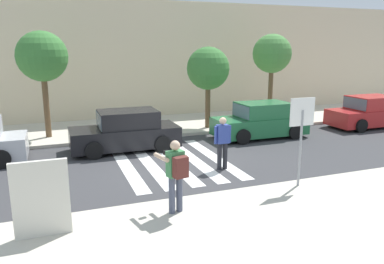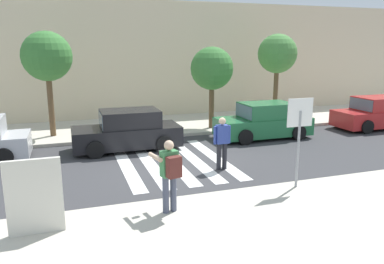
# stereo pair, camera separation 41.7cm
# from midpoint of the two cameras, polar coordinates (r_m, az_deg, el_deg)

# --- Properties ---
(ground_plane) EXTENTS (120.00, 120.00, 0.00)m
(ground_plane) POSITION_cam_midpoint_polar(r_m,az_deg,el_deg) (12.97, -1.88, -4.75)
(ground_plane) COLOR #38383A
(sidewalk_near) EXTENTS (60.00, 6.00, 0.14)m
(sidewalk_near) POSITION_cam_midpoint_polar(r_m,az_deg,el_deg) (7.70, 12.28, -17.49)
(sidewalk_near) COLOR beige
(sidewalk_near) RESTS_ON ground
(sidewalk_far) EXTENTS (60.00, 4.80, 0.14)m
(sidewalk_far) POSITION_cam_midpoint_polar(r_m,az_deg,el_deg) (18.59, -7.25, 0.80)
(sidewalk_far) COLOR beige
(sidewalk_far) RESTS_ON ground
(building_facade_far) EXTENTS (56.00, 4.00, 6.36)m
(building_facade_far) POSITION_cam_midpoint_polar(r_m,az_deg,el_deg) (22.53, -9.76, 10.80)
(building_facade_far) COLOR beige
(building_facade_far) RESTS_ON ground
(crosswalk_stripe_0) EXTENTS (0.44, 5.20, 0.01)m
(crosswalk_stripe_0) POSITION_cam_midpoint_polar(r_m,az_deg,el_deg) (12.81, -9.04, -5.11)
(crosswalk_stripe_0) COLOR silver
(crosswalk_stripe_0) RESTS_ON ground
(crosswalk_stripe_1) EXTENTS (0.44, 5.20, 0.01)m
(crosswalk_stripe_1) POSITION_cam_midpoint_polar(r_m,az_deg,el_deg) (12.95, -5.54, -4.80)
(crosswalk_stripe_1) COLOR silver
(crosswalk_stripe_1) RESTS_ON ground
(crosswalk_stripe_2) EXTENTS (0.44, 5.20, 0.01)m
(crosswalk_stripe_2) POSITION_cam_midpoint_polar(r_m,az_deg,el_deg) (13.15, -2.13, -4.48)
(crosswalk_stripe_2) COLOR silver
(crosswalk_stripe_2) RESTS_ON ground
(crosswalk_stripe_3) EXTENTS (0.44, 5.20, 0.01)m
(crosswalk_stripe_3) POSITION_cam_midpoint_polar(r_m,az_deg,el_deg) (13.39, 1.16, -4.16)
(crosswalk_stripe_3) COLOR silver
(crosswalk_stripe_3) RESTS_ON ground
(crosswalk_stripe_4) EXTENTS (0.44, 5.20, 0.01)m
(crosswalk_stripe_4) POSITION_cam_midpoint_polar(r_m,az_deg,el_deg) (13.67, 4.32, -3.83)
(crosswalk_stripe_4) COLOR silver
(crosswalk_stripe_4) RESTS_ON ground
(stop_sign) EXTENTS (0.76, 0.08, 2.46)m
(stop_sign) POSITION_cam_midpoint_polar(r_m,az_deg,el_deg) (10.43, 17.17, 1.27)
(stop_sign) COLOR gray
(stop_sign) RESTS_ON sidewalk_near
(photographer_with_backpack) EXTENTS (0.69, 0.92, 1.72)m
(photographer_with_backpack) POSITION_cam_midpoint_polar(r_m,az_deg,el_deg) (8.59, -2.02, -5.84)
(photographer_with_backpack) COLOR #474C60
(photographer_with_backpack) RESTS_ON sidewalk_near
(pedestrian_crossing) EXTENTS (0.58, 0.25, 1.72)m
(pedestrian_crossing) POSITION_cam_midpoint_polar(r_m,az_deg,el_deg) (12.11, 5.57, -1.29)
(pedestrian_crossing) COLOR #232328
(pedestrian_crossing) RESTS_ON ground
(parked_car_black) EXTENTS (4.10, 1.92, 1.55)m
(parked_car_black) POSITION_cam_midpoint_polar(r_m,az_deg,el_deg) (14.68, -8.98, 0.13)
(parked_car_black) COLOR black
(parked_car_black) RESTS_ON ground
(parked_car_green) EXTENTS (4.10, 1.92, 1.55)m
(parked_car_green) POSITION_cam_midpoint_polar(r_m,az_deg,el_deg) (16.71, 11.59, 1.57)
(parked_car_green) COLOR #236B3D
(parked_car_green) RESTS_ON ground
(parked_car_red) EXTENTS (4.10, 1.92, 1.55)m
(parked_car_red) POSITION_cam_midpoint_polar(r_m,az_deg,el_deg) (20.52, 26.79, 2.51)
(parked_car_red) COLOR red
(parked_car_red) RESTS_ON ground
(street_tree_west) EXTENTS (2.07, 2.07, 4.43)m
(street_tree_west) POSITION_cam_midpoint_polar(r_m,az_deg,el_deg) (16.89, -20.58, 10.64)
(street_tree_west) COLOR brown
(street_tree_west) RESTS_ON sidewalk_far
(street_tree_center) EXTENTS (1.99, 1.99, 3.80)m
(street_tree_center) POSITION_cam_midpoint_polar(r_m,az_deg,el_deg) (17.61, 3.74, 9.56)
(street_tree_center) COLOR brown
(street_tree_center) RESTS_ON sidewalk_far
(street_tree_east) EXTENTS (1.99, 1.99, 4.44)m
(street_tree_east) POSITION_cam_midpoint_polar(r_m,az_deg,el_deg) (20.06, 13.48, 11.43)
(street_tree_east) COLOR brown
(street_tree_east) RESTS_ON sidewalk_far
(advertising_board) EXTENTS (1.10, 0.11, 1.60)m
(advertising_board) POSITION_cam_midpoint_polar(r_m,az_deg,el_deg) (8.28, -21.54, -9.18)
(advertising_board) COLOR beige
(advertising_board) RESTS_ON sidewalk_near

